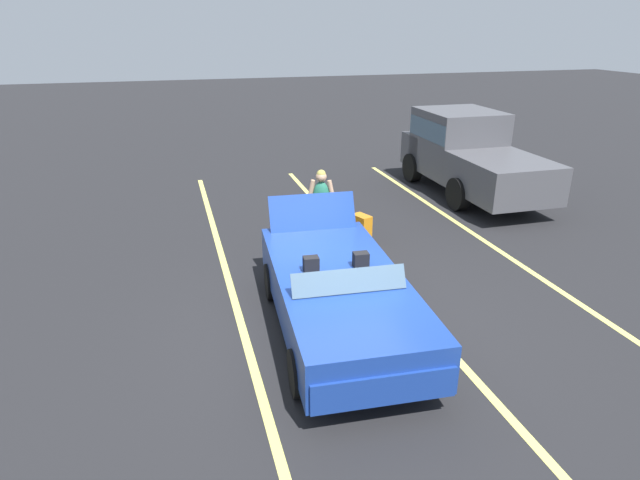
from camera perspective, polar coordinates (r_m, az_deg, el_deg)
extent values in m
plane|color=black|center=(8.05, 2.00, -9.76)|extent=(80.00, 80.00, 0.00)
cube|color=#EAE066|center=(7.80, -7.74, -11.12)|extent=(18.00, 0.12, 0.01)
cube|color=#EAE066|center=(8.50, 10.72, -8.29)|extent=(18.00, 0.12, 0.01)
cube|color=#EAE066|center=(9.92, 24.93, -5.48)|extent=(18.00, 0.12, 0.01)
cube|color=navy|center=(7.74, 2.06, -5.85)|extent=(4.21, 2.03, 0.64)
cube|color=navy|center=(6.62, 5.12, -12.39)|extent=(1.42, 1.76, 0.38)
cube|color=slate|center=(7.08, 3.11, -4.38)|extent=(0.29, 1.56, 0.31)
cube|color=black|center=(7.82, 4.37, -2.10)|extent=(0.17, 0.23, 0.22)
cube|color=black|center=(7.66, -0.96, -2.58)|extent=(0.17, 0.23, 0.22)
cube|color=navy|center=(9.25, -0.81, 2.99)|extent=(0.40, 1.51, 0.59)
cylinder|color=black|center=(7.11, 11.07, -12.09)|extent=(0.61, 0.26, 0.60)
cylinder|color=black|center=(6.71, -2.20, -13.94)|extent=(0.61, 0.26, 0.60)
cylinder|color=black|center=(9.18, 5.02, -3.47)|extent=(0.61, 0.26, 0.60)
cylinder|color=black|center=(8.87, -5.07, -4.41)|extent=(0.61, 0.26, 0.60)
cube|color=black|center=(11.75, 0.94, 2.82)|extent=(0.50, 0.31, 0.74)
cube|color=black|center=(11.72, 0.25, 2.48)|extent=(0.38, 0.04, 0.41)
sphere|color=black|center=(11.76, 1.69, 1.01)|extent=(0.04, 0.04, 0.04)
sphere|color=black|center=(12.06, 1.12, 1.55)|extent=(0.04, 0.04, 0.04)
cube|color=orange|center=(11.04, 4.43, 1.12)|extent=(0.46, 0.37, 0.62)
sphere|color=black|center=(11.11, 5.21, -0.38)|extent=(0.04, 0.04, 0.04)
sphere|color=black|center=(11.30, 4.26, 0.05)|extent=(0.04, 0.04, 0.04)
cube|color=orange|center=(11.19, -1.34, 1.15)|extent=(0.39, 0.35, 0.50)
cube|color=#A25F13|center=(11.23, -1.88, 1.02)|extent=(0.24, 0.16, 0.28)
sphere|color=black|center=(11.15, -1.13, -0.20)|extent=(0.04, 0.04, 0.04)
sphere|color=black|center=(11.36, -0.80, 0.24)|extent=(0.04, 0.04, 0.04)
cylinder|color=#1E2338|center=(10.67, 0.66, 1.01)|extent=(0.19, 0.19, 0.82)
cylinder|color=#1E2338|center=(10.68, -0.41, 1.04)|extent=(0.19, 0.19, 0.82)
ellipsoid|color=#267259|center=(10.44, 0.13, 4.66)|extent=(0.32, 0.38, 0.60)
sphere|color=tan|center=(10.33, 0.13, 6.75)|extent=(0.21, 0.21, 0.21)
sphere|color=tan|center=(10.32, 0.13, 7.01)|extent=(0.18, 0.18, 0.18)
cylinder|color=tan|center=(10.41, 1.26, 4.99)|extent=(0.15, 0.21, 0.53)
cylinder|color=tan|center=(10.44, -1.00, 5.03)|extent=(0.15, 0.21, 0.53)
cube|color=#4C4C51|center=(16.23, 12.52, 9.47)|extent=(1.12, 1.91, 0.90)
cube|color=#4C4C51|center=(15.25, 14.45, 10.06)|extent=(2.12, 1.92, 1.70)
cube|color=slate|center=(15.18, 14.59, 11.46)|extent=(2.08, 1.94, 0.51)
cube|color=#4C4C51|center=(13.53, 18.80, 6.35)|extent=(2.42, 1.92, 0.90)
cylinder|color=black|center=(15.75, 9.80, 7.61)|extent=(0.80, 0.29, 0.80)
cylinder|color=black|center=(16.58, 15.53, 7.85)|extent=(0.80, 0.29, 0.80)
cylinder|color=black|center=(13.47, 14.52, 4.77)|extent=(0.80, 0.29, 0.80)
cylinder|color=black|center=(14.44, 20.80, 5.16)|extent=(0.80, 0.29, 0.80)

